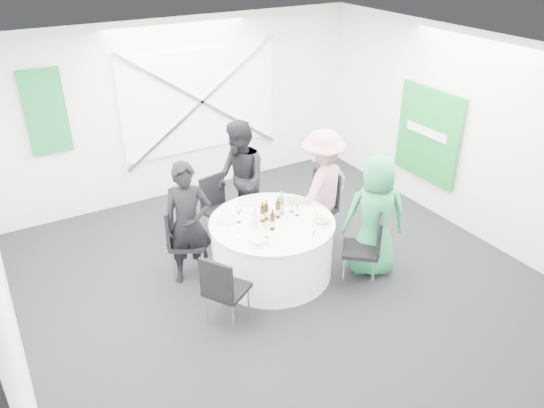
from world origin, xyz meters
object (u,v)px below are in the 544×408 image
person_woman_pink (322,188)px  green_water_bottle (281,205)px  chair_front_right (368,244)px  banquet_table (272,247)px  chair_front_left (223,287)px  person_man_back (240,180)px  person_woman_green (375,216)px  clear_water_bottle (255,220)px  chair_back_right (321,202)px  chair_back (218,204)px  chair_back_left (181,236)px  person_man_back_left (188,224)px

person_woman_pink → green_water_bottle: size_ratio=5.22×
chair_front_right → green_water_bottle: green_water_bottle is taller
banquet_table → chair_front_left: 1.18m
banquet_table → person_man_back: size_ratio=0.93×
person_woman_green → clear_water_bottle: 1.50m
chair_back_right → chair_front_right: 1.14m
clear_water_bottle → chair_back: bearing=88.5°
banquet_table → person_woman_pink: 1.12m
chair_back_left → person_man_back: bearing=-35.5°
person_man_back_left → clear_water_bottle: 0.81m
chair_front_left → clear_water_bottle: bearing=-83.2°
chair_back_right → chair_front_left: chair_back_right is taller
chair_front_left → person_man_back: 2.06m
green_water_bottle → chair_back: bearing=112.6°
chair_back → chair_front_right: bearing=-70.4°
chair_back_right → banquet_table: bearing=-90.0°
chair_back_left → banquet_table: bearing=-90.0°
chair_back_right → chair_front_right: chair_back_right is taller
chair_back → chair_back_right: bearing=-42.6°
person_man_back_left → person_man_back: (1.07, 0.70, 0.04)m
banquet_table → chair_back_right: size_ratio=1.55×
green_water_bottle → person_man_back_left: bearing=165.3°
chair_front_right → person_man_back_left: 2.20m
chair_front_left → green_water_bottle: (1.18, 0.72, 0.34)m
chair_back_right → person_man_back: size_ratio=0.60×
chair_front_left → person_man_back_left: person_man_back_left is taller
chair_back_right → person_man_back: (-0.87, 0.72, 0.25)m
person_man_back_left → person_man_back: person_man_back is taller
person_man_back → clear_water_bottle: person_man_back is taller
person_man_back → person_woman_green: size_ratio=1.05×
person_woman_green → clear_water_bottle: person_woman_green is taller
chair_back → chair_back_left: 0.96m
chair_front_right → chair_front_left: size_ratio=1.03×
person_man_back → person_woman_green: person_man_back is taller
chair_front_left → person_woman_green: bearing=-121.8°
banquet_table → chair_front_left: (-0.98, -0.63, 0.16)m
person_man_back → person_woman_pink: 1.14m
chair_front_right → person_woman_pink: bearing=-143.3°
person_woman_green → green_water_bottle: 1.17m
chair_back_left → person_woman_green: (2.13, -1.14, 0.22)m
person_man_back → chair_back: bearing=-85.6°
banquet_table → person_woman_pink: (0.97, 0.33, 0.45)m
chair_back_right → person_woman_green: 1.00m
banquet_table → person_woman_green: 1.34m
chair_back_left → person_man_back: size_ratio=0.58×
banquet_table → person_woman_pink: bearing=18.6°
chair_back → chair_front_right: (1.14, -1.87, 0.00)m
green_water_bottle → clear_water_bottle: 0.47m
chair_front_left → person_man_back_left: size_ratio=0.58×
chair_front_right → green_water_bottle: (-0.72, 0.86, 0.33)m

